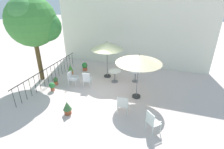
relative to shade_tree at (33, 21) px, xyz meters
The scene contains 17 objects.
ground_plane 5.87m from the shade_tree, ahead, with size 60.00×60.00×0.00m, color beige.
villa_facade 6.30m from the shade_tree, 41.75° to the left, with size 10.99×0.30×5.44m, color white.
terrace_railing 3.00m from the shade_tree, 21.05° to the right, with size 0.03×5.77×1.01m.
shade_tree is the anchor object (origin of this frame).
patio_umbrella_0 4.37m from the shade_tree, 22.71° to the left, with size 1.96×1.96×2.36m.
patio_umbrella_1 6.24m from the shade_tree, ahead, with size 2.26×2.26×2.40m.
cafe_table_0 6.59m from the shade_tree, 14.72° to the left, with size 0.71×0.71×0.72m.
cafe_table_1 5.50m from the shade_tree, 13.25° to the left, with size 0.75×0.75×0.74m.
patio_chair_0 8.16m from the shade_tree, 20.00° to the right, with size 0.63×0.63×0.95m.
patio_chair_1 3.79m from the shade_tree, ahead, with size 0.50×0.46×0.85m.
patio_chair_2 4.38m from the shade_tree, ahead, with size 0.49×0.51×0.94m.
patio_chair_3 6.74m from the shade_tree, 17.75° to the right, with size 0.56×0.55×0.94m.
potted_plant_0 3.56m from the shade_tree, 18.80° to the right, with size 0.27×0.27×0.46m.
potted_plant_1 5.36m from the shade_tree, 37.91° to the right, with size 0.39×0.39×0.64m.
potted_plant_2 3.65m from the shade_tree, 41.76° to the left, with size 0.32×0.32×0.73m.
potted_plant_3 4.29m from the shade_tree, 46.29° to the left, with size 0.39×0.39×0.58m.
potted_plant_4 3.75m from the shade_tree, 36.44° to the right, with size 0.33×0.33×0.49m.
Camera 1 is at (2.68, -7.86, 5.06)m, focal length 28.14 mm.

